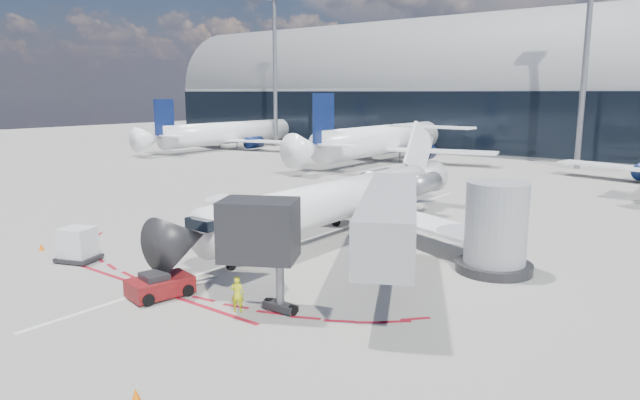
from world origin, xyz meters
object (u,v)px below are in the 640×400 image
Objects in this scene: ramp_worker at (237,294)px; uld_container at (78,245)px; regional_jet at (343,198)px; pushback_tug at (160,285)px.

ramp_worker is 12.53m from uld_container.
regional_jet is at bearing -103.28° from ramp_worker.
ramp_worker is at bearing -20.42° from uld_container.
pushback_tug is 1.80× the size of uld_container.
regional_jet reaches higher than ramp_worker.
uld_container reaches higher than pushback_tug.
regional_jet is 15.09m from ramp_worker.
regional_jet reaches higher than pushback_tug.
uld_container is (-12.53, -0.09, 0.15)m from ramp_worker.
ramp_worker is (4.51, -14.32, -1.57)m from regional_jet.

